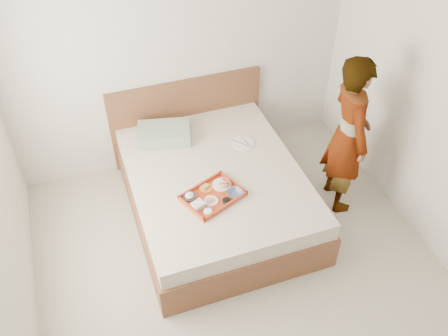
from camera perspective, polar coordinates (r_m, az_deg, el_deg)
name	(u,v)px	position (r m, az deg, el deg)	size (l,w,h in m)	color
ground	(250,292)	(4.31, 3.10, -14.35)	(3.50, 4.00, 0.01)	#BDB0A0
wall_back	(179,49)	(4.86, -5.35, 13.81)	(3.50, 0.01, 2.60)	silver
bed	(216,192)	(4.71, -0.98, -2.84)	(1.65, 2.00, 0.53)	brown
headboard	(187,119)	(5.28, -4.40, 5.82)	(1.65, 0.06, 0.95)	brown
pillow	(164,134)	(4.90, -7.11, 4.04)	(0.52, 0.35, 0.12)	#98AE9A
tray	(213,195)	(4.27, -1.33, -3.26)	(0.50, 0.37, 0.05)	#B73A1A
prawn_plate	(222,185)	(4.37, -0.28, -1.98)	(0.17, 0.17, 0.01)	white
navy_bowl_big	(235,193)	(4.28, 1.30, -2.99)	(0.14, 0.14, 0.03)	#141E47
sauce_dish	(226,201)	(4.21, 0.27, -3.92)	(0.07, 0.07, 0.03)	black
meat_plate	(211,201)	(4.23, -1.53, -3.88)	(0.12, 0.12, 0.01)	white
bread_plate	(206,188)	(4.34, -2.12, -2.38)	(0.12, 0.12, 0.01)	orange
salad_bowl	(190,197)	(4.26, -4.07, -3.42)	(0.11, 0.11, 0.03)	#141E47
plastic_tub	(198,205)	(4.18, -3.08, -4.37)	(0.11, 0.09, 0.05)	silver
cheese_round	(208,212)	(4.13, -1.92, -5.18)	(0.07, 0.07, 0.03)	white
dinner_plate	(243,143)	(4.84, 2.26, 2.93)	(0.22, 0.22, 0.01)	white
person	(348,136)	(4.62, 14.38, 3.69)	(0.60, 0.39, 1.63)	silver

